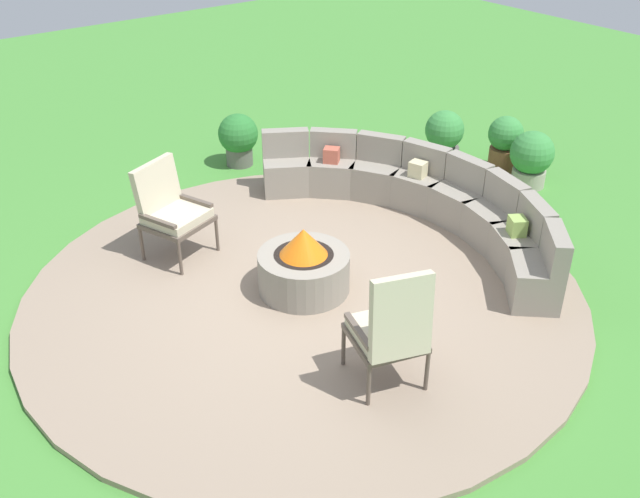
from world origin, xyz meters
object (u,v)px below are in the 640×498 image
at_px(lounge_chair_front_right, 392,328).
at_px(potted_plant_2, 238,137).
at_px(fire_pit, 304,267).
at_px(curved_stone_bench, 422,200).
at_px(potted_plant_1, 444,138).
at_px(potted_plant_0, 505,142).
at_px(lounge_chair_front_left, 170,208).
at_px(potted_plant_5, 531,157).

bearing_deg(lounge_chair_front_right, potted_plant_2, 89.82).
height_order(fire_pit, curved_stone_bench, curved_stone_bench).
bearing_deg(curved_stone_bench, potted_plant_1, 126.21).
xyz_separation_m(fire_pit, potted_plant_0, (-0.79, 3.90, 0.09)).
distance_m(fire_pit, potted_plant_2, 3.31).
distance_m(fire_pit, curved_stone_bench, 1.89).
relative_size(lounge_chair_front_right, potted_plant_0, 1.49).
relative_size(curved_stone_bench, potted_plant_2, 5.70).
xyz_separation_m(fire_pit, lounge_chair_front_right, (1.56, -0.28, 0.31)).
height_order(curved_stone_bench, lounge_chair_front_left, lounge_chair_front_left).
height_order(potted_plant_0, potted_plant_1, potted_plant_1).
distance_m(lounge_chair_front_right, potted_plant_5, 4.47).
bearing_deg(potted_plant_0, lounge_chair_front_left, -97.75).
xyz_separation_m(curved_stone_bench, potted_plant_5, (0.02, 1.93, 0.03)).
bearing_deg(fire_pit, potted_plant_5, 93.96).
height_order(curved_stone_bench, potted_plant_2, curved_stone_bench).
relative_size(lounge_chair_front_right, potted_plant_5, 1.54).
height_order(lounge_chair_front_right, potted_plant_0, lounge_chair_front_right).
distance_m(curved_stone_bench, potted_plant_1, 1.76).
distance_m(curved_stone_bench, potted_plant_0, 2.09).
bearing_deg(potted_plant_5, potted_plant_1, -154.33).
xyz_separation_m(curved_stone_bench, potted_plant_2, (-2.82, -0.70, 0.04)).
xyz_separation_m(fire_pit, potted_plant_5, (-0.26, 3.80, 0.07)).
distance_m(lounge_chair_front_right, potted_plant_1, 4.59).
height_order(lounge_chair_front_right, potted_plant_1, lounge_chair_front_right).
relative_size(potted_plant_0, potted_plant_5, 1.03).
relative_size(lounge_chair_front_left, lounge_chair_front_right, 0.91).
bearing_deg(curved_stone_bench, potted_plant_2, -165.97).
xyz_separation_m(fire_pit, potted_plant_1, (-1.32, 3.29, 0.11)).
bearing_deg(potted_plant_0, potted_plant_5, -10.71).
bearing_deg(potted_plant_2, curved_stone_bench, 14.03).
distance_m(curved_stone_bench, lounge_chair_front_left, 2.82).
bearing_deg(lounge_chair_front_left, potted_plant_5, 145.71).
relative_size(lounge_chair_front_left, potted_plant_0, 1.36).
relative_size(fire_pit, potted_plant_2, 1.26).
distance_m(lounge_chair_front_left, potted_plant_5, 4.65).
xyz_separation_m(potted_plant_2, potted_plant_5, (2.84, 2.63, -0.01)).
bearing_deg(potted_plant_0, potted_plant_1, -131.39).
relative_size(lounge_chair_front_right, potted_plant_1, 1.39).
relative_size(potted_plant_1, potted_plant_5, 1.11).
bearing_deg(potted_plant_2, potted_plant_0, 49.72).
relative_size(potted_plant_2, potted_plant_5, 0.98).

